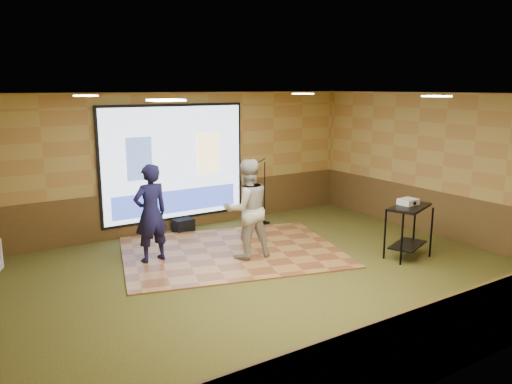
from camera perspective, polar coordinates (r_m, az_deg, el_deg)
ground at (r=8.40m, az=0.63°, el=-9.81°), size 9.00×9.00×0.00m
room_shell at (r=7.87m, az=0.66°, el=4.51°), size 9.04×7.04×3.02m
wainscot_back at (r=11.19m, az=-9.19°, el=-1.85°), size 9.00×0.04×0.95m
wainscot_front at (r=5.87m, az=20.34°, el=-15.50°), size 9.00×0.04×0.95m
wainscot_right at (r=11.24m, az=20.13°, el=-2.38°), size 0.04×7.00×0.95m
projector_screen at (r=10.96m, az=-9.27°, el=3.19°), size 3.32×0.06×2.52m
downlight_nw at (r=8.58m, az=-18.90°, el=10.37°), size 0.32×0.32×0.02m
downlight_ne at (r=10.55m, az=5.39°, el=11.12°), size 0.32×0.32×0.02m
downlight_sw at (r=5.44m, az=-10.26°, el=10.28°), size 0.32×0.32×0.02m
downlight_se at (r=8.20m, az=19.94°, el=10.26°), size 0.32×0.32×0.02m
dance_floor at (r=9.64m, az=-2.79°, el=-6.81°), size 4.72×4.05×0.03m
player_left at (r=9.05m, az=-11.95°, el=-2.38°), size 0.70×0.51×1.77m
player_right at (r=9.05m, az=-1.04°, el=-1.95°), size 0.97×0.80×1.82m
av_table at (r=9.56m, az=17.09°, el=-3.22°), size 0.94×0.50×0.99m
projector at (r=9.56m, az=17.00°, el=-1.07°), size 0.35×0.29×0.11m
mic_stand at (r=11.49m, az=0.75°, el=-1.24°), size 0.61×0.25×1.55m
duffel_bag at (r=11.09m, az=-8.30°, el=-3.76°), size 0.47×0.35×0.27m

